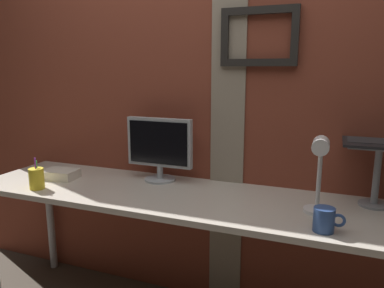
% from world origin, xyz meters
% --- Properties ---
extents(brick_wall_back, '(3.53, 0.15, 2.37)m').
position_xyz_m(brick_wall_back, '(0.00, 0.47, 1.18)').
color(brick_wall_back, brown).
rests_on(brick_wall_back, ground_plane).
extents(desk, '(2.40, 0.60, 0.78)m').
position_xyz_m(desk, '(0.03, 0.11, 0.71)').
color(desk, beige).
rests_on(desk, ground_plane).
extents(monitor, '(0.40, 0.18, 0.37)m').
position_xyz_m(monitor, '(-0.20, 0.29, 0.98)').
color(monitor, '#ADB2B7').
rests_on(monitor, desk).
extents(laptop_stand, '(0.28, 0.22, 0.30)m').
position_xyz_m(laptop_stand, '(0.93, 0.30, 0.98)').
color(laptop_stand, gray).
rests_on(laptop_stand, desk).
extents(laptop, '(0.32, 0.34, 0.22)m').
position_xyz_m(laptop, '(0.93, 0.37, 1.13)').
color(laptop, black).
rests_on(laptop, laptop_stand).
extents(desk_lamp, '(0.12, 0.20, 0.36)m').
position_xyz_m(desk_lamp, '(0.68, 0.06, 1.00)').
color(desk_lamp, white).
rests_on(desk_lamp, desk).
extents(pen_cup, '(0.08, 0.08, 0.17)m').
position_xyz_m(pen_cup, '(-0.76, -0.09, 0.84)').
color(pen_cup, yellow).
rests_on(pen_cup, desk).
extents(coffee_mug, '(0.12, 0.08, 0.10)m').
position_xyz_m(coffee_mug, '(0.72, -0.09, 0.83)').
color(coffee_mug, '#2D4C8C').
rests_on(coffee_mug, desk).
extents(paper_clutter_stack, '(0.21, 0.16, 0.05)m').
position_xyz_m(paper_clutter_stack, '(-0.78, 0.11, 0.80)').
color(paper_clutter_stack, silver).
rests_on(paper_clutter_stack, desk).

